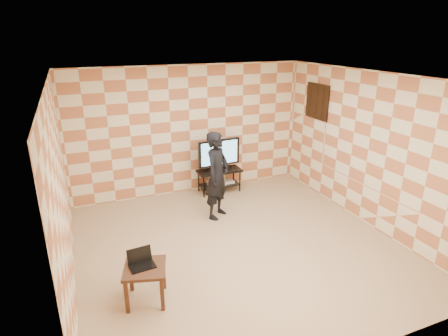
{
  "coord_description": "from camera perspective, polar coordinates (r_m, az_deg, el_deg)",
  "views": [
    {
      "loc": [
        -2.24,
        -4.85,
        3.29
      ],
      "look_at": [
        0.0,
        0.6,
        1.15
      ],
      "focal_mm": 30.0,
      "sensor_mm": 36.0,
      "label": 1
    }
  ],
  "objects": [
    {
      "name": "ceiling",
      "position": [
        5.37,
        2.5,
        13.64
      ],
      "size": [
        5.0,
        5.0,
        0.02
      ],
      "primitive_type": "cube",
      "color": "white",
      "rests_on": "wall_back"
    },
    {
      "name": "game_console",
      "position": [
        8.23,
        0.72,
        -2.09
      ],
      "size": [
        0.23,
        0.17,
        0.05
      ],
      "primitive_type": "cube",
      "rotation": [
        0.0,
        0.0,
        -0.04
      ],
      "color": "silver",
      "rests_on": "tv_stand"
    },
    {
      "name": "wall_art",
      "position": [
        8.06,
        14.02,
        9.81
      ],
      "size": [
        0.04,
        0.72,
        0.72
      ],
      "color": "black",
      "rests_on": "wall_right"
    },
    {
      "name": "laptop",
      "position": [
        5.01,
        -12.52,
        -13.75
      ],
      "size": [
        0.34,
        0.28,
        0.21
      ],
      "color": "black",
      "rests_on": "side_table"
    },
    {
      "name": "side_table",
      "position": [
        5.04,
        -11.95,
        -15.38
      ],
      "size": [
        0.64,
        0.64,
        0.5
      ],
      "color": "#352213",
      "rests_on": "floor"
    },
    {
      "name": "wall_right",
      "position": [
        7.05,
        21.14,
        2.62
      ],
      "size": [
        0.02,
        5.0,
        2.7
      ],
      "primitive_type": "cube",
      "color": "beige",
      "rests_on": "ground"
    },
    {
      "name": "wall_front",
      "position": [
        3.78,
        18.57,
        -12.09
      ],
      "size": [
        5.0,
        0.02,
        2.7
      ],
      "primitive_type": "cube",
      "color": "beige",
      "rests_on": "ground"
    },
    {
      "name": "dvd_player",
      "position": [
        8.15,
        -1.24,
        -2.28
      ],
      "size": [
        0.42,
        0.33,
        0.06
      ],
      "primitive_type": "cube",
      "rotation": [
        0.0,
        0.0,
        -0.17
      ],
      "color": "#ADADAF",
      "rests_on": "tv_stand"
    },
    {
      "name": "wall_left",
      "position": [
        5.23,
        -23.54,
        -3.58
      ],
      "size": [
        0.02,
        5.0,
        2.7
      ],
      "primitive_type": "cube",
      "color": "beige",
      "rests_on": "ground"
    },
    {
      "name": "person",
      "position": [
        6.85,
        -1.04,
        -1.14
      ],
      "size": [
        0.71,
        0.69,
        1.64
      ],
      "primitive_type": "imported",
      "rotation": [
        0.0,
        0.0,
        0.72
      ],
      "color": "black",
      "rests_on": "floor"
    },
    {
      "name": "tv",
      "position": [
        7.93,
        -0.75,
        2.25
      ],
      "size": [
        0.94,
        0.2,
        0.68
      ],
      "color": "black",
      "rests_on": "tv_stand"
    },
    {
      "name": "wall_back",
      "position": [
        7.92,
        -5.25,
        5.71
      ],
      "size": [
        5.0,
        0.02,
        2.7
      ],
      "primitive_type": "cube",
      "color": "beige",
      "rests_on": "ground"
    },
    {
      "name": "floor",
      "position": [
        6.27,
        2.13,
        -11.68
      ],
      "size": [
        5.0,
        5.0,
        0.0
      ],
      "primitive_type": "plane",
      "color": "tan",
      "rests_on": "ground"
    },
    {
      "name": "tv_stand",
      "position": [
        8.11,
        -0.74,
        -1.19
      ],
      "size": [
        0.95,
        0.43,
        0.5
      ],
      "color": "black",
      "rests_on": "floor"
    }
  ]
}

